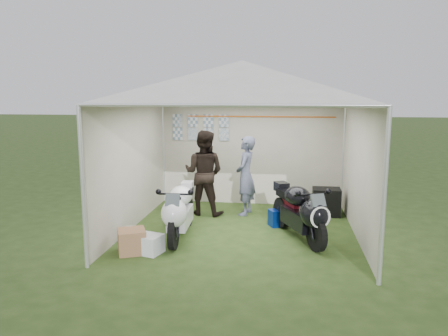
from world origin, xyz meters
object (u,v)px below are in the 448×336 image
Objects in this scene: motorcycle_white at (180,209)px; motorcycle_black at (301,211)px; paddock_stand at (280,218)px; crate_1 at (132,241)px; equipment_box at (326,202)px; crate_0 at (148,244)px; crate_2 at (134,234)px; person_blue_jacket at (246,176)px; person_dark_jacket at (204,173)px; canopy_tent at (242,86)px.

motorcycle_black reaches higher than motorcycle_white.
paddock_stand is 1.00× the size of crate_1.
motorcycle_black is at bearing -65.88° from paddock_stand.
equipment_box is 1.27× the size of crate_0.
equipment_box is at bearing 46.96° from motorcycle_black.
crate_0 reaches higher than crate_2.
equipment_box is 1.94× the size of crate_2.
motorcycle_white is 0.89m from crate_0.
crate_0 is 0.71m from crate_2.
motorcycle_black is at bearing 44.40° from person_blue_jacket.
motorcycle_white is 3.35× the size of equipment_box.
motorcycle_black is 1.02× the size of person_dark_jacket.
crate_1 is at bearing 176.16° from motorcycle_black.
motorcycle_black is at bearing 7.58° from crate_2.
crate_0 is 0.25m from crate_1.
person_blue_jacket is 3.70× the size of crate_0.
person_dark_jacket reaches higher than person_blue_jacket.
crate_2 is at bearing 163.46° from motorcycle_black.
person_blue_jacket is 2.61m from crate_2.
crate_1 is at bearing -73.10° from crate_2.
crate_0 is (-2.93, -2.58, -0.13)m from equipment_box.
person_dark_jacket is 2.09m from crate_2.
crate_2 is at bearing 106.90° from crate_1.
crate_1 is at bearing -140.65° from equipment_box.
motorcycle_black is at bearing 21.63° from crate_0.
canopy_tent is at bearing 141.90° from person_dark_jacket.
person_dark_jacket is 1.07× the size of person_blue_jacket.
canopy_tent reaches higher than equipment_box.
canopy_tent is 13.05× the size of crate_0.
crate_2 is at bearing -169.97° from motorcycle_white.
equipment_box is 1.34× the size of crate_1.
person_blue_jacket reaches higher than motorcycle_white.
crate_0 is at bearing -134.48° from canopy_tent.
motorcycle_black is 6.17× the size of crate_2.
canopy_tent reaches higher than paddock_stand.
crate_2 is at bearing -154.80° from paddock_stand.
crate_0 is at bearing -139.61° from paddock_stand.
paddock_stand is 1.26m from equipment_box.
canopy_tent is 3.29× the size of person_dark_jacket.
motorcycle_white reaches higher than crate_0.
crate_1 is (-1.54, -2.43, -0.62)m from person_blue_jacket.
crate_0 is at bearing -117.17° from motorcycle_white.
person_blue_jacket is (-0.03, 1.06, -1.77)m from canopy_tent.
equipment_box is (2.47, 0.27, -0.58)m from person_dark_jacket.
motorcycle_white is 0.87m from crate_2.
crate_2 is (-0.88, -1.74, -0.76)m from person_dark_jacket.
person_dark_jacket is at bearing -173.88° from equipment_box.
equipment_box is at bearing 37.40° from canopy_tent.
motorcycle_white is 1.61m from person_dark_jacket.
equipment_box is 3.91m from crate_2.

